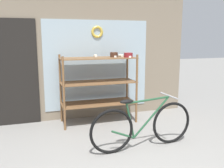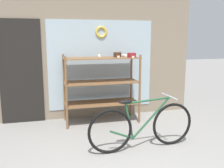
% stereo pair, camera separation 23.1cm
% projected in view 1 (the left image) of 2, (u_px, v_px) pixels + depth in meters
% --- Properties ---
extents(storefront_facade, '(4.53, 0.13, 3.43)m').
position_uv_depth(storefront_facade, '(85.00, 41.00, 5.27)').
color(storefront_facade, gray).
rests_on(storefront_facade, ground_plane).
extents(display_case, '(1.51, 0.58, 1.44)m').
position_uv_depth(display_case, '(100.00, 80.00, 5.07)').
color(display_case, brown).
rests_on(display_case, ground_plane).
extents(bicycle, '(1.76, 0.46, 0.83)m').
position_uv_depth(bicycle, '(143.00, 125.00, 3.92)').
color(bicycle, black).
rests_on(bicycle, ground_plane).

